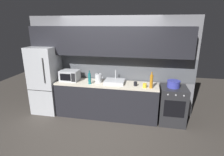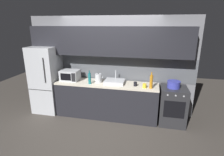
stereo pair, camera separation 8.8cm
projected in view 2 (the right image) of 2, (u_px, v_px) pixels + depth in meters
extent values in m
plane|color=#3D3833|center=(97.00, 136.00, 3.84)|extent=(10.00, 10.00, 0.00)
cube|color=slate|center=(110.00, 66.00, 4.69)|extent=(4.28, 0.10, 2.50)
cube|color=#4C4F54|center=(110.00, 68.00, 4.65)|extent=(4.28, 0.01, 0.60)
cube|color=black|center=(108.00, 41.00, 4.29)|extent=(3.94, 0.34, 0.70)
cube|color=black|center=(107.00, 100.00, 4.55)|extent=(2.54, 0.60, 0.86)
cube|color=beige|center=(106.00, 84.00, 4.42)|extent=(2.54, 0.60, 0.04)
cube|color=#ADAFB5|center=(47.00, 80.00, 4.76)|extent=(0.68, 0.66, 1.76)
cube|color=black|center=(40.00, 90.00, 4.50)|extent=(0.67, 0.00, 0.01)
cylinder|color=#333333|center=(44.00, 70.00, 4.29)|extent=(0.02, 0.02, 0.61)
cube|color=#232326|center=(172.00, 106.00, 4.22)|extent=(0.60, 0.60, 0.90)
cube|color=black|center=(174.00, 110.00, 3.92)|extent=(0.45, 0.01, 0.40)
cylinder|color=#B2B2B7|center=(168.00, 95.00, 3.85)|extent=(0.03, 0.02, 0.03)
cylinder|color=#B2B2B7|center=(176.00, 96.00, 3.81)|extent=(0.03, 0.02, 0.03)
cylinder|color=#B2B2B7|center=(184.00, 96.00, 3.78)|extent=(0.03, 0.02, 0.03)
cube|color=#A8AAAF|center=(70.00, 75.00, 4.59)|extent=(0.46, 0.34, 0.27)
cube|color=black|center=(66.00, 77.00, 4.44)|extent=(0.28, 0.01, 0.18)
cube|color=black|center=(73.00, 77.00, 4.40)|extent=(0.10, 0.01, 0.22)
cube|color=#ADAFB5|center=(115.00, 82.00, 4.39)|extent=(0.48, 0.38, 0.08)
cylinder|color=silver|center=(116.00, 74.00, 4.47)|extent=(0.02, 0.02, 0.22)
cylinder|color=#B7BABF|center=(98.00, 78.00, 4.43)|extent=(0.16, 0.16, 0.22)
sphere|color=black|center=(98.00, 73.00, 4.39)|extent=(0.02, 0.02, 0.02)
cone|color=#B7BABF|center=(102.00, 77.00, 4.40)|extent=(0.03, 0.03, 0.05)
cylinder|color=#B27019|center=(151.00, 82.00, 4.00)|extent=(0.07, 0.07, 0.31)
cylinder|color=#B27019|center=(152.00, 74.00, 3.94)|extent=(0.03, 0.03, 0.07)
cylinder|color=#19666B|center=(90.00, 79.00, 4.32)|extent=(0.07, 0.07, 0.26)
cylinder|color=#19666B|center=(89.00, 72.00, 4.27)|extent=(0.03, 0.03, 0.07)
cylinder|color=gold|center=(145.00, 86.00, 4.06)|extent=(0.09, 0.09, 0.10)
cylinder|color=black|center=(135.00, 84.00, 4.19)|extent=(0.08, 0.08, 0.10)
cylinder|color=#333899|center=(174.00, 85.00, 4.07)|extent=(0.29, 0.29, 0.14)
cylinder|color=#333899|center=(174.00, 82.00, 4.05)|extent=(0.29, 0.29, 0.02)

